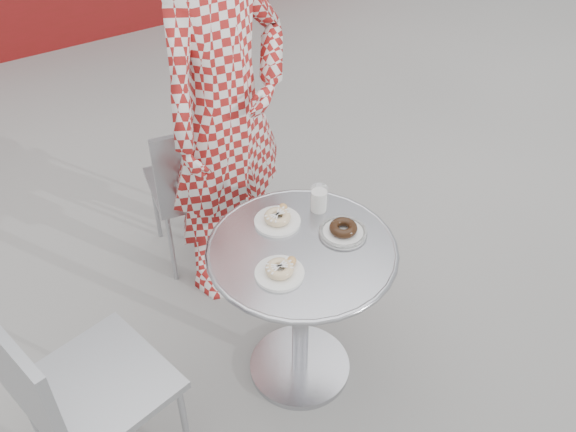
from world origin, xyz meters
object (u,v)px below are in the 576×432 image
plate_far (278,218)px  plate_checker (343,231)px  milk_cup (319,200)px  bistro_table (301,282)px  seated_person (225,112)px  chair_left (104,419)px  plate_near (280,270)px  chair_far (196,212)px

plate_far → plate_checker: 0.25m
plate_far → milk_cup: bearing=-6.2°
bistro_table → milk_cup: 0.32m
bistro_table → seated_person: (0.06, 0.69, 0.37)m
plate_far → chair_left: bearing=-168.3°
plate_far → seated_person: bearing=83.7°
chair_left → plate_near: 0.82m
chair_left → milk_cup: (1.00, 0.15, 0.48)m
bistro_table → plate_near: size_ratio=4.12×
chair_far → seated_person: seated_person is taller
milk_cup → plate_checker: bearing=-90.4°
bistro_table → seated_person: bearing=85.3°
chair_far → milk_cup: 0.93m
bistro_table → chair_left: chair_left is taller
plate_checker → plate_near: bearing=-169.4°
chair_left → plate_checker: 1.09m
bistro_table → milk_cup: bearing=41.1°
chair_far → plate_checker: size_ratio=4.60×
chair_left → plate_checker: chair_left is taller
plate_checker → bistro_table: bearing=175.6°
plate_far → bistro_table: bearing=-89.8°
plate_far → plate_near: (-0.13, -0.24, -0.00)m
chair_far → milk_cup: chair_far is taller
chair_far → seated_person: bearing=123.6°
chair_left → seated_person: (0.88, 0.69, 0.62)m
chair_far → milk_cup: size_ratio=7.81×
chair_far → plate_near: bearing=94.2°
seated_person → plate_checker: seated_person is taller
plate_checker → milk_cup: bearing=89.6°
bistro_table → plate_far: plate_far is taller
plate_far → milk_cup: 0.18m
plate_near → plate_checker: same height
chair_far → plate_far: bearing=102.8°
bistro_table → chair_far: 0.95m
chair_left → plate_far: chair_left is taller
seated_person → milk_cup: size_ratio=17.07×
bistro_table → plate_far: bearing=90.2°
chair_far → milk_cup: bearing=115.5°
chair_far → plate_checker: chair_far is taller
seated_person → chair_far: bearing=96.3°
bistro_table → plate_near: bearing=-152.3°
chair_left → plate_checker: (1.00, -0.01, 0.44)m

